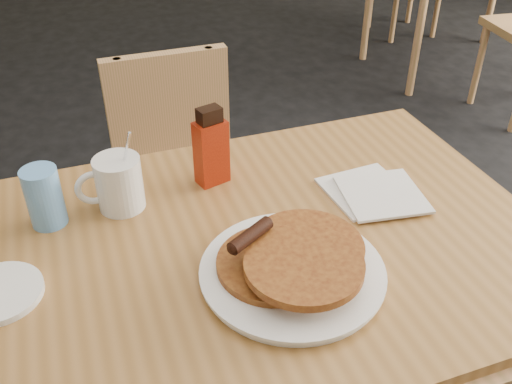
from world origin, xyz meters
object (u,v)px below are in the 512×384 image
(syrup_bottle, at_px, (211,149))
(main_table, at_px, (246,260))
(coffee_mug, at_px, (118,183))
(blue_tumbler, at_px, (44,197))
(chair_main_far, at_px, (179,167))
(pancake_plate, at_px, (293,266))

(syrup_bottle, bearing_deg, main_table, -105.22)
(coffee_mug, bearing_deg, syrup_bottle, -10.67)
(blue_tumbler, bearing_deg, syrup_bottle, 6.60)
(coffee_mug, height_order, syrup_bottle, same)
(chair_main_far, height_order, syrup_bottle, syrup_bottle)
(chair_main_far, xyz_separation_m, coffee_mug, (-0.21, -0.51, 0.32))
(chair_main_far, height_order, coffee_mug, coffee_mug)
(main_table, bearing_deg, pancake_plate, -66.27)
(syrup_bottle, bearing_deg, coffee_mug, 172.25)
(pancake_plate, distance_m, blue_tumbler, 0.49)
(syrup_bottle, bearing_deg, blue_tumbler, 170.33)
(blue_tumbler, bearing_deg, pancake_plate, -36.88)
(pancake_plate, bearing_deg, blue_tumbler, 143.12)
(coffee_mug, bearing_deg, pancake_plate, -69.32)
(pancake_plate, relative_size, syrup_bottle, 1.84)
(chair_main_far, height_order, pancake_plate, pancake_plate)
(chair_main_far, distance_m, syrup_bottle, 0.59)
(syrup_bottle, bearing_deg, chair_main_far, 72.36)
(coffee_mug, bearing_deg, blue_tumbler, 164.60)
(blue_tumbler, bearing_deg, main_table, -28.10)
(syrup_bottle, bearing_deg, pancake_plate, -97.27)
(pancake_plate, height_order, syrup_bottle, syrup_bottle)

